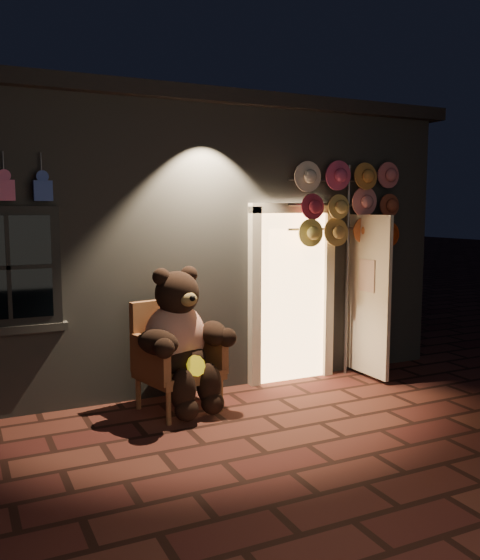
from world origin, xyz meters
TOP-DOWN VIEW (x-y plane):
  - ground at (0.00, 0.00)m, footprint 60.00×60.00m
  - shop_building at (0.00, 3.99)m, footprint 7.30×5.95m
  - wicker_armchair at (-0.32, 1.07)m, footprint 0.92×0.87m
  - teddy_bear at (-0.30, 0.92)m, footprint 1.06×0.93m
  - hat_rack at (2.09, 1.28)m, footprint 1.62×0.22m

SIDE VIEW (x-z plane):
  - ground at x=0.00m, z-range 0.00..0.00m
  - wicker_armchair at x=-0.32m, z-range 0.00..1.15m
  - teddy_bear at x=-0.30m, z-range 0.02..1.52m
  - shop_building at x=0.00m, z-range -0.02..3.49m
  - hat_rack at x=2.09m, z-range 0.80..3.49m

